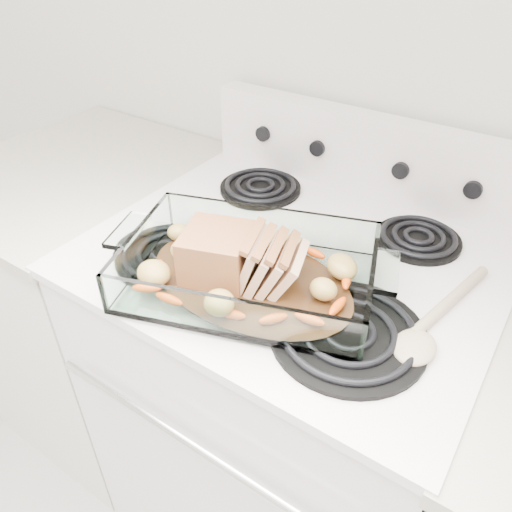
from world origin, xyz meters
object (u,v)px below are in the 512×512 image
Objects in this scene: counter_left at (105,301)px; pork_roast at (235,254)px; electric_range at (287,395)px; baking_dish at (250,274)px.

counter_left is 4.45× the size of pork_roast.
electric_range is at bearing 54.10° from pork_roast.
baking_dish is 2.00× the size of pork_roast.
baking_dish is (0.66, -0.15, 0.50)m from counter_left.
electric_range is at bearing 0.10° from counter_left.
counter_left is 0.83m from pork_roast.
pork_roast is (-0.03, 0.00, 0.03)m from baking_dish.
electric_range is 0.54m from pork_roast.
electric_range is 5.34× the size of pork_roast.
pork_roast is (0.63, -0.15, 0.53)m from counter_left.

